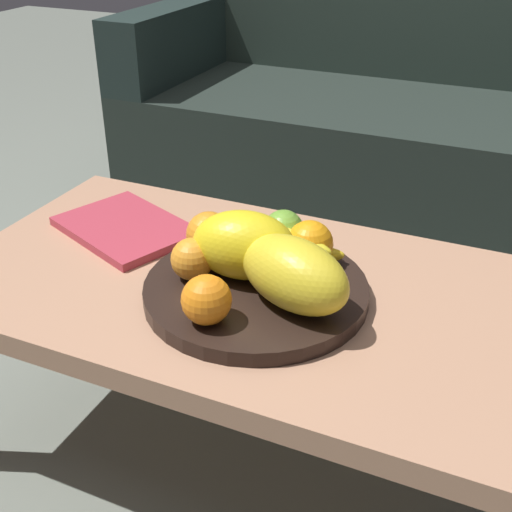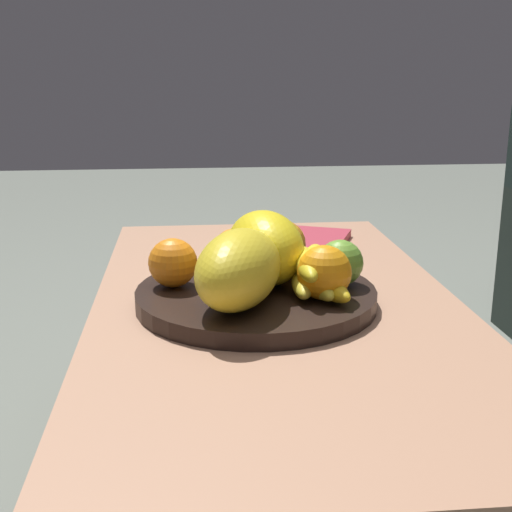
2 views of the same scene
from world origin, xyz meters
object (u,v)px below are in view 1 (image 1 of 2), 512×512
orange_left (209,234)px  fruit_bowl (256,290)px  melon_large_front (244,245)px  orange_right (192,259)px  apple_front (284,230)px  orange_front (310,244)px  banana_bunch (289,249)px  magazine (126,228)px  coffee_table (256,307)px  couch (412,126)px  orange_back (206,300)px  melon_smaller_beside (294,274)px

orange_left → fruit_bowl: bearing=-26.0°
melon_large_front → orange_right: 0.08m
orange_right → apple_front: 0.18m
orange_front → banana_bunch: orange_front is taller
orange_right → magazine: orange_right is taller
coffee_table → apple_front: bearing=83.4°
fruit_bowl → banana_bunch: size_ratio=2.01×
coffee_table → orange_right: bearing=-145.3°
orange_right → magazine: size_ratio=0.27×
melon_large_front → magazine: bearing=162.6°
magazine → fruit_bowl: bearing=3.8°
coffee_table → orange_right: 0.15m
couch → melon_large_front: (-0.03, -1.16, 0.16)m
orange_front → magazine: (-0.37, 0.02, -0.06)m
orange_left → banana_bunch: (0.13, 0.03, -0.01)m
melon_large_front → orange_right: (-0.07, -0.04, -0.02)m
orange_right → orange_back: bearing=-51.8°
orange_front → fruit_bowl: bearing=-121.5°
apple_front → melon_smaller_beside: bearing=-63.2°
melon_large_front → banana_bunch: melon_large_front is taller
orange_right → melon_large_front: bearing=29.6°
apple_front → banana_bunch: apple_front is taller
coffee_table → orange_front: (0.07, 0.06, 0.11)m
fruit_bowl → melon_large_front: bearing=149.4°
couch → orange_front: bearing=-87.3°
orange_right → magazine: 0.26m
orange_left → apple_front: orange_left is taller
melon_large_front → couch: bearing=88.5°
orange_front → apple_front: size_ratio=1.12×
banana_bunch → magazine: banana_bunch is taller
melon_large_front → orange_left: 0.09m
couch → apple_front: couch is taller
melon_smaller_beside → magazine: (-0.39, 0.14, -0.07)m
couch → magazine: (-0.32, -1.07, 0.08)m
couch → orange_right: bearing=-94.9°
melon_large_front → banana_bunch: 0.09m
couch → orange_left: 1.14m
melon_smaller_beside → magazine: bearing=160.6°
banana_bunch → apple_front: bearing=121.8°
orange_left → orange_back: (0.09, -0.17, -0.00)m
orange_left → orange_back: 0.20m
orange_front → orange_right: size_ratio=1.13×
orange_front → orange_right: orange_front is taller
orange_left → coffee_table: bearing=-11.7°
melon_smaller_beside → orange_back: size_ratio=2.58×
melon_smaller_beside → orange_front: bearing=99.1°
couch → melon_smaller_beside: couch is taller
orange_front → magazine: bearing=177.5°
orange_right → banana_bunch: size_ratio=0.39×
couch → melon_smaller_beside: size_ratio=9.00×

